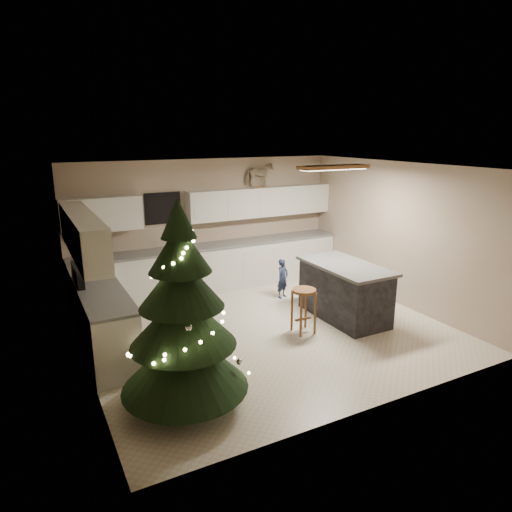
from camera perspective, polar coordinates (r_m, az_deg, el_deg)
name	(u,v)px	position (r m, az deg, el deg)	size (l,w,h in m)	color
ground_plane	(266,329)	(7.52, 1.26, -9.12)	(5.50, 5.50, 0.00)	beige
room_shell	(268,223)	(6.99, 1.50, 4.11)	(5.52, 5.02, 2.61)	#A49584
cabinetry	(178,266)	(8.34, -9.72, -1.29)	(5.50, 3.20, 2.00)	silver
island	(344,291)	(7.95, 10.98, -4.30)	(0.90, 1.70, 0.95)	black
bar_stool	(304,300)	(7.25, 6.00, -5.48)	(0.38, 0.38, 0.72)	brown
christmas_tree	(183,325)	(5.25, -9.13, -8.49)	(1.53, 1.47, 2.44)	#3F2816
toddler	(283,279)	(8.78, 3.35, -2.83)	(0.28, 0.18, 0.76)	#1B2838
rocking_horse	(259,175)	(9.46, 0.41, 10.13)	(0.61, 0.37, 0.50)	brown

